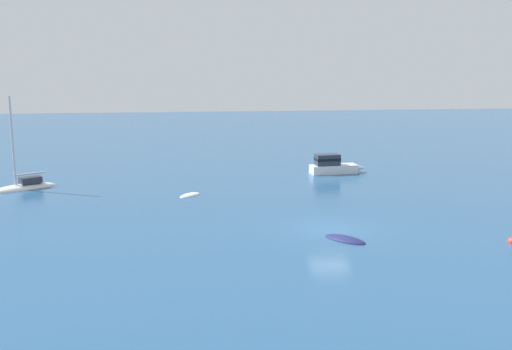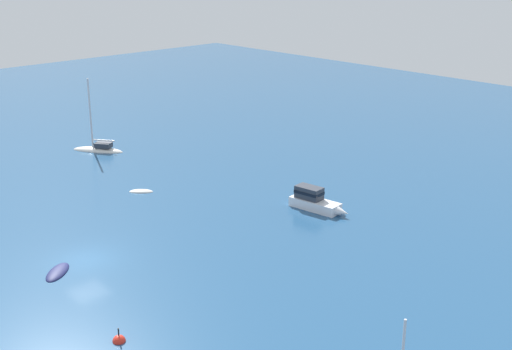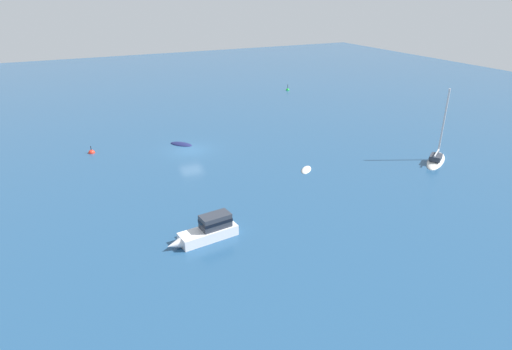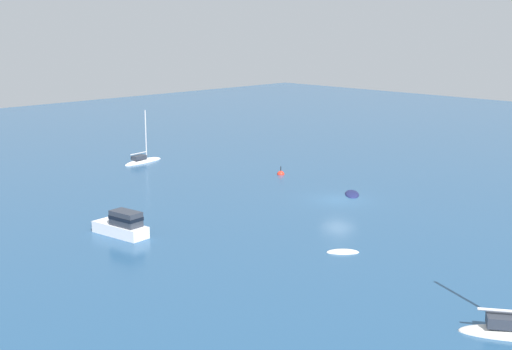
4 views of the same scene
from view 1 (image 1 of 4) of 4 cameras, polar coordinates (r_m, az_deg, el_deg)
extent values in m
plane|color=navy|center=(41.57, 6.60, -4.84)|extent=(160.00, 160.00, 0.00)
ellipsoid|color=#191E4C|center=(39.47, 7.94, -5.75)|extent=(2.80, 2.96, 0.47)
ellipsoid|color=silver|center=(50.92, -5.89, -1.85)|extent=(2.12, 2.13, 0.42)
ellipsoid|color=silver|center=(56.49, -20.04, -1.18)|extent=(5.53, 4.37, 0.85)
cube|color=#2D333D|center=(56.58, -19.44, -0.41)|extent=(2.00, 1.83, 0.53)
cylinder|color=silver|center=(55.64, -20.86, 2.85)|extent=(0.18, 0.18, 7.29)
cylinder|color=silver|center=(56.49, -19.45, 0.11)|extent=(2.19, 1.50, 0.15)
cube|color=white|center=(60.15, 6.91, 0.53)|extent=(4.47, 2.00, 0.80)
cone|color=white|center=(61.10, 9.25, 0.63)|extent=(1.17, 0.92, 0.80)
cube|color=#2D333D|center=(59.78, 6.37, 1.37)|extent=(2.35, 1.45, 1.02)
cube|color=black|center=(59.78, 6.37, 1.41)|extent=(2.39, 1.50, 0.24)
camera|label=2|loc=(51.94, 65.28, 14.85)|focal=47.65mm
camera|label=3|loc=(86.30, 8.85, 14.71)|focal=29.77mm
camera|label=4|loc=(89.63, -24.68, 12.34)|focal=50.88mm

